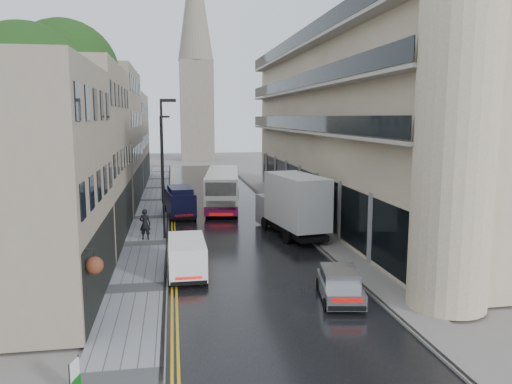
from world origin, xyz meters
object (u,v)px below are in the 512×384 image
object	(u,v)px
tree_far	(76,137)
pedestrian	(145,224)
lamp_post_near	(163,170)
estate_sign	(74,377)
cream_bus	(207,195)
tree_near	(29,133)
silver_hatchback	(327,294)
navy_van	(171,205)
white_lorry	(287,211)
lamp_post_far	(161,160)
white_van	(170,266)

from	to	relation	value
tree_far	pedestrian	size ratio (longest dim) A/B	6.27
lamp_post_near	estate_sign	xyz separation A→B (m)	(-2.26, -18.22, -3.96)
cream_bus	lamp_post_near	size ratio (longest dim) A/B	1.31
tree_far	tree_near	bearing A→B (deg)	-91.32
tree_far	silver_hatchback	world-z (taller)	tree_far
tree_near	navy_van	size ratio (longest dim) A/B	2.84
cream_bus	white_lorry	size ratio (longest dim) A/B	1.46
tree_far	navy_van	xyz separation A→B (m)	(7.90, -6.78, -4.96)
navy_van	lamp_post_near	size ratio (longest dim) A/B	0.55
tree_far	silver_hatchback	distance (m)	30.11
pedestrian	lamp_post_far	world-z (taller)	lamp_post_far
white_van	lamp_post_near	bearing A→B (deg)	92.06
tree_near	white_lorry	world-z (taller)	tree_near
tree_far	pedestrian	distance (m)	15.16
white_van	lamp_post_far	size ratio (longest dim) A/B	0.53
cream_bus	lamp_post_near	distance (m)	9.31
lamp_post_near	lamp_post_far	distance (m)	13.46
lamp_post_near	estate_sign	size ratio (longest dim) A/B	9.51
white_lorry	silver_hatchback	distance (m)	11.24
tree_far	navy_van	distance (m)	11.53
pedestrian	white_lorry	bearing A→B (deg)	-179.36
navy_van	estate_sign	distance (m)	24.24
tree_near	silver_hatchback	distance (m)	20.44
white_lorry	estate_sign	world-z (taller)	white_lorry
white_van	estate_sign	size ratio (longest dim) A/B	4.47
white_van	estate_sign	bearing A→B (deg)	-106.99
navy_van	pedestrian	bearing A→B (deg)	-111.37
cream_bus	pedestrian	xyz separation A→B (m)	(-4.52, -8.36, -0.49)
white_van	cream_bus	bearing A→B (deg)	79.99
tree_far	pedestrian	bearing A→B (deg)	-63.90
white_lorry	tree_far	bearing A→B (deg)	126.02
pedestrian	estate_sign	world-z (taller)	pedestrian
cream_bus	tree_near	bearing A→B (deg)	-135.37
tree_near	navy_van	xyz separation A→B (m)	(8.20, 6.22, -5.68)
tree_near	tree_far	distance (m)	13.02
cream_bus	lamp_post_far	world-z (taller)	lamp_post_far
navy_van	white_van	bearing A→B (deg)	-96.36
tree_near	cream_bus	distance (m)	14.99
tree_far	silver_hatchback	bearing A→B (deg)	-61.27
lamp_post_far	cream_bus	bearing A→B (deg)	-49.13
white_van	silver_hatchback	bearing A→B (deg)	-33.81
silver_hatchback	pedestrian	distance (m)	15.36
tree_far	silver_hatchback	xyz separation A→B (m)	(14.23, -25.96, -5.52)
tree_near	white_van	size ratio (longest dim) A/B	3.33
cream_bus	lamp_post_near	world-z (taller)	lamp_post_near
white_lorry	lamp_post_near	xyz separation A→B (m)	(-7.65, 2.20, 2.45)
silver_hatchback	navy_van	size ratio (longest dim) A/B	0.76
lamp_post_near	estate_sign	bearing A→B (deg)	-84.30
cream_bus	pedestrian	world-z (taller)	cream_bus
silver_hatchback	navy_van	bearing A→B (deg)	118.05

